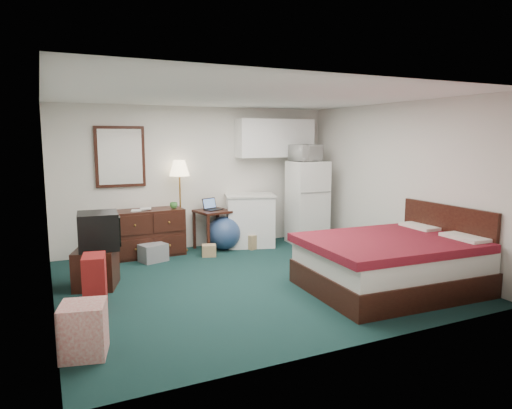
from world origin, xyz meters
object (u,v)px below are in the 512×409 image
fridge (307,203)px  suitcase (95,282)px  tv_stand (96,268)px  bed (390,264)px  dresser (148,233)px  desk (213,230)px  kitchen_counter (250,221)px  floor_lamp (180,206)px

fridge → suitcase: (-3.96, -1.84, -0.45)m
tv_stand → bed: bearing=-8.4°
dresser → tv_stand: size_ratio=2.05×
suitcase → tv_stand: bearing=92.7°
dresser → suitcase: (-1.08, -2.18, -0.07)m
desk → dresser: bearing=166.3°
desk → kitchen_counter: size_ratio=0.77×
bed → tv_stand: 3.85m
suitcase → bed: bearing=-4.8°
tv_stand → suitcase: bearing=-78.6°
floor_lamp → kitchen_counter: size_ratio=1.73×
desk → suitcase: 3.07m
fridge → tv_stand: 4.03m
kitchen_counter → suitcase: 3.60m
fridge → tv_stand: size_ratio=2.75×
kitchen_counter → desk: bearing=-164.5°
floor_lamp → desk: bearing=-12.2°
dresser → floor_lamp: 0.71m
floor_lamp → fridge: size_ratio=1.03×
dresser → suitcase: dresser is taller
tv_stand → kitchen_counter: bearing=42.7°
floor_lamp → suitcase: bearing=-126.4°
tv_stand → suitcase: suitcase is taller
fridge → suitcase: fridge is taller
floor_lamp → tv_stand: size_ratio=2.83×
bed → tv_stand: bed is taller
desk → tv_stand: bearing=-159.4°
desk → kitchen_counter: kitchen_counter is taller
dresser → tv_stand: 1.68m
bed → dresser: bearing=131.3°
floor_lamp → desk: 0.72m
fridge → suitcase: size_ratio=2.41×
bed → suitcase: size_ratio=3.29×
floor_lamp → fridge: (2.31, -0.41, -0.02)m
fridge → bed: 2.80m
kitchen_counter → tv_stand: 3.10m
kitchen_counter → tv_stand: (-2.81, -1.28, -0.20)m
dresser → suitcase: size_ratio=1.79×
kitchen_counter → suitcase: kitchen_counter is taller
kitchen_counter → fridge: 1.13m
dresser → tv_stand: (-0.98, -1.35, -0.13)m
desk → floor_lamp: bearing=156.6°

